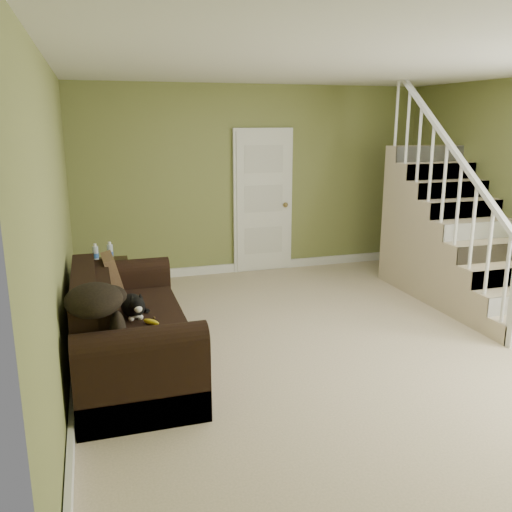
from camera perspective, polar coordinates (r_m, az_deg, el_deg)
floor at (r=5.49m, az=8.45°, el=-8.82°), size 5.00×5.50×0.01m
ceiling at (r=5.08m, az=9.57°, el=19.28°), size 5.00×5.50×0.01m
wall_back at (r=7.67m, az=-0.07°, el=7.96°), size 5.00×0.04×2.60m
wall_left at (r=4.63m, az=-20.16°, el=2.95°), size 0.04×5.50×2.60m
baseboard_back at (r=7.88m, az=-0.00°, el=-1.07°), size 5.00×0.04×0.12m
baseboard_left at (r=5.00m, az=-18.58°, el=-11.09°), size 0.04×5.50×0.12m
door at (r=7.70m, az=0.75°, el=5.77°), size 0.86×0.12×2.02m
staircase at (r=7.10m, az=19.94°, el=1.20°), size 1.00×2.51×2.82m
sofa at (r=4.89m, az=-13.49°, el=-7.87°), size 0.94×2.18×0.86m
side_table at (r=6.23m, az=-15.53°, el=-3.34°), size 0.53×0.53×0.84m
cat at (r=4.82m, az=-12.80°, el=-5.15°), size 0.28×0.54×0.26m
banana at (r=4.64m, az=-10.98°, el=-6.83°), size 0.15×0.15×0.05m
throw_pillow at (r=5.46m, az=-14.76°, el=-2.02°), size 0.22×0.42×0.43m
throw_blanket at (r=4.02m, az=-16.71°, el=-4.45°), size 0.47×0.58×0.22m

